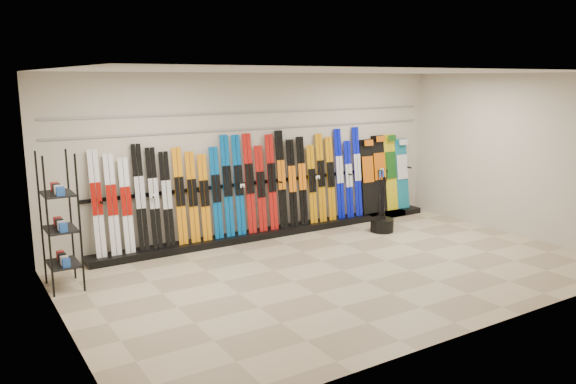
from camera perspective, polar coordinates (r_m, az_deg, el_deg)
floor at (r=8.74m, az=5.53°, el=-7.95°), size 8.00×8.00×0.00m
back_wall at (r=10.43m, az=-2.71°, el=3.75°), size 8.00×0.00×8.00m
left_wall at (r=6.75m, az=-22.27°, el=-1.37°), size 0.00×5.00×5.00m
right_wall at (r=11.25m, az=22.10°, el=3.48°), size 0.00×5.00×5.00m
ceiling at (r=8.25m, az=5.94°, el=12.11°), size 8.00×8.00×0.00m
ski_rack_base at (r=10.65m, az=-1.00°, el=-4.00°), size 8.00×0.40×0.12m
skis at (r=10.17m, az=-4.32°, el=0.44°), size 5.38×0.24×1.83m
snowboards at (r=12.11m, az=9.81°, el=1.80°), size 1.28×0.25×1.61m
accessory_rack at (r=8.37m, az=-22.16°, el=-2.77°), size 0.40×0.60×1.92m
pole_bin at (r=10.97m, az=9.53°, el=-3.33°), size 0.45×0.45×0.25m
ski_poles at (r=10.85m, az=9.56°, el=-0.88°), size 0.28×0.25×1.18m
slatwall_rail_0 at (r=10.36m, az=-2.68°, el=6.48°), size 7.60×0.02×0.03m
slatwall_rail_1 at (r=10.34m, az=-2.70°, el=8.14°), size 7.60×0.02×0.03m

